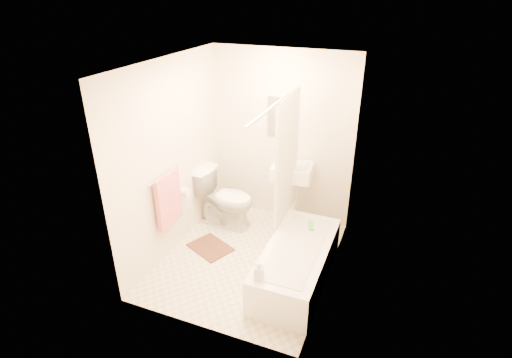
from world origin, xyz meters
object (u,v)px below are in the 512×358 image
at_px(sink, 292,193).
at_px(bathtub, 297,263).
at_px(soap_bottle, 259,270).
at_px(toilet, 225,199).
at_px(bath_mat, 210,247).

relative_size(sink, bathtub, 0.66).
height_order(bathtub, soap_bottle, soap_bottle).
height_order(sink, bathtub, sink).
xyz_separation_m(toilet, bathtub, (1.28, -0.77, -0.19)).
height_order(toilet, bath_mat, toilet).
xyz_separation_m(toilet, sink, (0.87, 0.32, 0.10)).
bearing_deg(soap_bottle, sink, 96.43).
xyz_separation_m(bath_mat, soap_bottle, (1.00, -0.81, 0.53)).
height_order(bathtub, bath_mat, bathtub).
xyz_separation_m(toilet, soap_bottle, (1.06, -1.42, 0.13)).
bearing_deg(sink, toilet, -165.17).
bearing_deg(bath_mat, bathtub, -7.54).
xyz_separation_m(sink, soap_bottle, (0.20, -1.74, 0.03)).
bearing_deg(sink, bath_mat, -135.90).
bearing_deg(sink, soap_bottle, -88.80).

